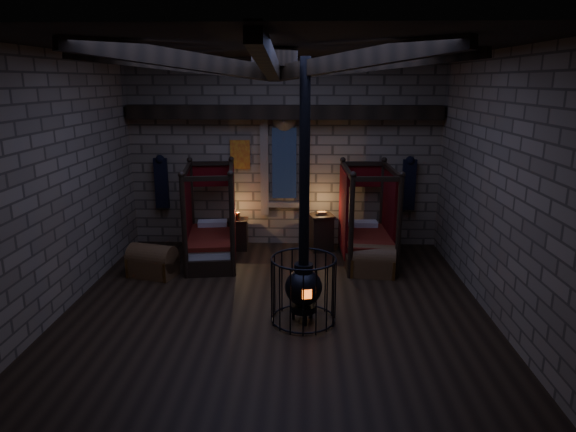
{
  "coord_description": "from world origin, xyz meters",
  "views": [
    {
      "loc": [
        0.48,
        -8.04,
        3.72
      ],
      "look_at": [
        0.18,
        0.6,
        1.43
      ],
      "focal_mm": 32.0,
      "sensor_mm": 36.0,
      "label": 1
    }
  ],
  "objects_px": {
    "trunk_left": "(153,262)",
    "trunk_right": "(373,261)",
    "bed_right": "(366,238)",
    "bed_left": "(212,238)",
    "stove": "(304,284)"
  },
  "relations": [
    {
      "from": "bed_left",
      "to": "bed_right",
      "type": "height_order",
      "value": "bed_left"
    },
    {
      "from": "trunk_left",
      "to": "trunk_right",
      "type": "height_order",
      "value": "trunk_left"
    },
    {
      "from": "bed_left",
      "to": "stove",
      "type": "xyz_separation_m",
      "value": [
        1.96,
        -2.81,
        0.14
      ]
    },
    {
      "from": "trunk_right",
      "to": "stove",
      "type": "height_order",
      "value": "stove"
    },
    {
      "from": "trunk_left",
      "to": "trunk_right",
      "type": "distance_m",
      "value": 4.32
    },
    {
      "from": "bed_right",
      "to": "trunk_right",
      "type": "bearing_deg",
      "value": -89.33
    },
    {
      "from": "bed_right",
      "to": "stove",
      "type": "relative_size",
      "value": 0.49
    },
    {
      "from": "bed_left",
      "to": "stove",
      "type": "bearing_deg",
      "value": -62.73
    },
    {
      "from": "stove",
      "to": "bed_right",
      "type": "bearing_deg",
      "value": 54.31
    },
    {
      "from": "bed_left",
      "to": "trunk_left",
      "type": "distance_m",
      "value": 1.39
    },
    {
      "from": "bed_left",
      "to": "trunk_left",
      "type": "relative_size",
      "value": 2.03
    },
    {
      "from": "bed_left",
      "to": "bed_right",
      "type": "bearing_deg",
      "value": -6.35
    },
    {
      "from": "bed_right",
      "to": "trunk_right",
      "type": "xyz_separation_m",
      "value": [
        0.04,
        -0.83,
        -0.22
      ]
    },
    {
      "from": "bed_right",
      "to": "trunk_right",
      "type": "relative_size",
      "value": 2.2
    },
    {
      "from": "trunk_right",
      "to": "bed_left",
      "type": "bearing_deg",
      "value": 173.35
    }
  ]
}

